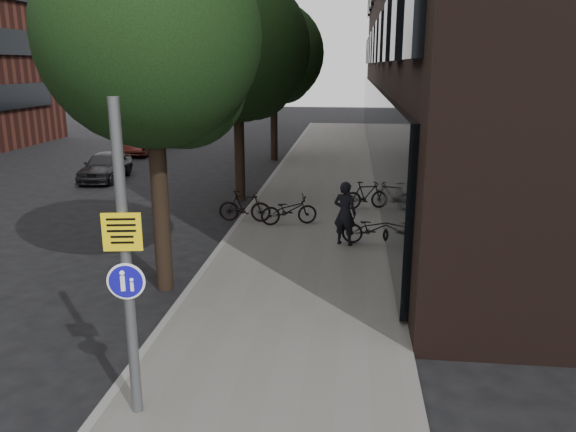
# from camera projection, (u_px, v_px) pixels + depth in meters

# --- Properties ---
(ground) EXTENTS (120.00, 120.00, 0.00)m
(ground) POSITION_uv_depth(u_px,v_px,m) (243.00, 422.00, 7.72)
(ground) COLOR black
(ground) RESTS_ON ground
(sidewalk) EXTENTS (4.50, 60.00, 0.12)m
(sidewalk) POSITION_uv_depth(u_px,v_px,m) (313.00, 222.00, 17.27)
(sidewalk) COLOR #5E5B57
(sidewalk) RESTS_ON ground
(curb_edge) EXTENTS (0.15, 60.00, 0.13)m
(curb_edge) POSITION_uv_depth(u_px,v_px,m) (241.00, 220.00, 17.51)
(curb_edge) COLOR slate
(curb_edge) RESTS_ON ground
(street_tree_near) EXTENTS (4.40, 4.40, 7.50)m
(street_tree_near) POSITION_uv_depth(u_px,v_px,m) (157.00, 46.00, 11.12)
(street_tree_near) COLOR black
(street_tree_near) RESTS_ON ground
(street_tree_mid) EXTENTS (5.00, 5.00, 7.80)m
(street_tree_mid) POSITION_uv_depth(u_px,v_px,m) (240.00, 54.00, 19.27)
(street_tree_mid) COLOR black
(street_tree_mid) RESTS_ON ground
(street_tree_far) EXTENTS (5.00, 5.00, 7.80)m
(street_tree_far) POSITION_uv_depth(u_px,v_px,m) (275.00, 57.00, 27.91)
(street_tree_far) COLOR black
(street_tree_far) RESTS_ON ground
(signpost) EXTENTS (0.49, 0.14, 4.26)m
(signpost) POSITION_uv_depth(u_px,v_px,m) (126.00, 264.00, 7.22)
(signpost) COLOR #595B5E
(signpost) RESTS_ON sidewalk
(pedestrian) EXTENTS (0.73, 0.61, 1.71)m
(pedestrian) POSITION_uv_depth(u_px,v_px,m) (345.00, 213.00, 14.73)
(pedestrian) COLOR black
(pedestrian) RESTS_ON sidewalk
(parked_bike_facade_near) EXTENTS (1.68, 0.69, 0.86)m
(parked_bike_facade_near) POSITION_uv_depth(u_px,v_px,m) (373.00, 229.00, 14.88)
(parked_bike_facade_near) COLOR black
(parked_bike_facade_near) RESTS_ON sidewalk
(parked_bike_facade_far) EXTENTS (1.60, 0.90, 0.93)m
(parked_bike_facade_far) POSITION_uv_depth(u_px,v_px,m) (366.00, 195.00, 18.56)
(parked_bike_facade_far) COLOR black
(parked_bike_facade_far) RESTS_ON sidewalk
(parked_bike_curb_near) EXTENTS (1.79, 1.06, 0.89)m
(parked_bike_curb_near) POSITION_uv_depth(u_px,v_px,m) (289.00, 210.00, 16.73)
(parked_bike_curb_near) COLOR black
(parked_bike_curb_near) RESTS_ON sidewalk
(parked_bike_curb_far) EXTENTS (1.60, 0.45, 0.96)m
(parked_bike_curb_far) POSITION_uv_depth(u_px,v_px,m) (245.00, 206.00, 17.03)
(parked_bike_curb_far) COLOR black
(parked_bike_curb_far) RESTS_ON sidewalk
(parked_car_near) EXTENTS (1.69, 3.68, 1.22)m
(parked_car_near) POSITION_uv_depth(u_px,v_px,m) (105.00, 166.00, 23.77)
(parked_car_near) COLOR black
(parked_car_near) RESTS_ON ground
(parked_car_mid) EXTENTS (1.68, 3.88, 1.24)m
(parked_car_mid) POSITION_uv_depth(u_px,v_px,m) (142.00, 143.00, 30.77)
(parked_car_mid) COLOR #4C1B15
(parked_car_mid) RESTS_ON ground
(parked_car_far) EXTENTS (2.05, 4.18, 1.17)m
(parked_car_far) POSITION_uv_depth(u_px,v_px,m) (178.00, 134.00, 34.92)
(parked_car_far) COLOR #1B2030
(parked_car_far) RESTS_ON ground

